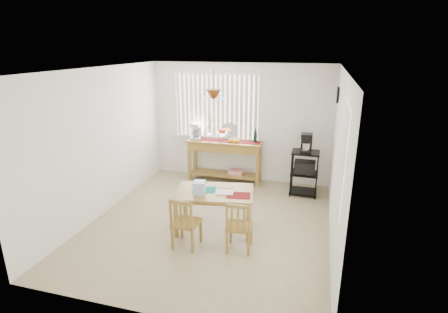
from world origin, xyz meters
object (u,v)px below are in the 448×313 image
(wire_cart, at_px, (305,169))
(sideboard, at_px, (225,151))
(chair_left, at_px, (185,223))
(dining_table, at_px, (215,196))
(chair_right, at_px, (239,227))
(cart_items, at_px, (306,143))

(wire_cart, bearing_deg, sideboard, 169.91)
(wire_cart, relative_size, chair_left, 1.12)
(dining_table, height_order, chair_right, chair_right)
(sideboard, distance_m, cart_items, 1.83)
(wire_cart, xyz_separation_m, chair_left, (-1.61, -2.50, -0.15))
(sideboard, bearing_deg, wire_cart, -10.09)
(sideboard, distance_m, wire_cart, 1.79)
(chair_left, xyz_separation_m, chair_right, (0.80, 0.12, -0.01))
(sideboard, height_order, cart_items, cart_items)
(wire_cart, relative_size, cart_items, 2.43)
(wire_cart, bearing_deg, chair_right, -108.70)
(cart_items, relative_size, dining_table, 0.28)
(dining_table, bearing_deg, chair_right, -45.16)
(chair_left, bearing_deg, dining_table, 69.00)
(cart_items, bearing_deg, chair_right, -108.63)
(sideboard, relative_size, dining_table, 1.21)
(wire_cart, height_order, cart_items, cart_items)
(chair_left, bearing_deg, sideboard, 93.07)
(wire_cart, xyz_separation_m, dining_table, (-1.35, -1.83, 0.04))
(cart_items, bearing_deg, dining_table, -126.27)
(wire_cart, height_order, dining_table, wire_cart)
(cart_items, bearing_deg, wire_cart, -90.00)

